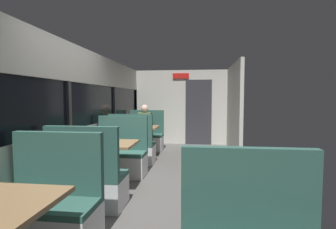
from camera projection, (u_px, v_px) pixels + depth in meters
The scene contains 12 objects.
ground_plane at pixel (161, 195), 3.74m from camera, with size 3.30×9.20×0.02m, color #514F4C.
carriage_window_panel_left at pixel (68, 120), 3.84m from camera, with size 0.09×8.48×2.30m.
carriage_end_bulkhead at pixel (183, 108), 7.81m from camera, with size 2.90×0.11×2.30m.
carriage_aisle_panel_right at pixel (234, 109), 6.46m from camera, with size 0.08×2.40×2.30m, color beige.
bench_near_window_facing_entry at pixel (50, 212), 2.44m from camera, with size 0.95×0.50×1.10m.
dining_table_mid_window at pixel (107, 149), 3.96m from camera, with size 0.90×0.70×0.74m.
bench_mid_window_facing_end at pixel (88, 183), 3.29m from camera, with size 0.95×0.50×1.10m.
bench_mid_window_facing_entry at pixel (121, 158), 4.67m from camera, with size 0.95×0.50×1.10m.
dining_table_far_window at pixel (140, 130), 6.19m from camera, with size 0.90×0.70×0.74m.
bench_far_window_facing_end at pixel (133, 148), 5.52m from camera, with size 0.95×0.50×1.10m.
bench_far_window_facing_entry at pixel (146, 138), 6.90m from camera, with size 0.95×0.50×1.10m.
seated_passenger at pixel (145, 131), 6.82m from camera, with size 0.47×0.55×1.26m.
Camera 1 is at (0.54, -3.61, 1.45)m, focal length 26.74 mm.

